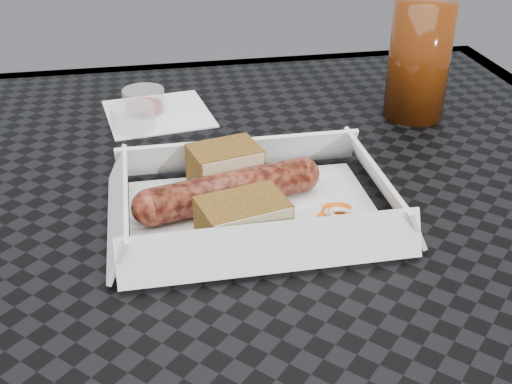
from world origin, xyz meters
The scene contains 10 objects.
patio_table centered at (0.00, 0.00, 0.67)m, with size 0.80×0.80×0.74m.
food_tray centered at (-0.02, -0.04, 0.75)m, with size 0.22×0.15×0.00m, color white.
bratwurst centered at (-0.04, -0.02, 0.77)m, with size 0.18×0.07×0.03m.
bread_near centered at (-0.04, 0.02, 0.77)m, with size 0.06×0.05×0.04m, color brown.
bread_far centered at (-0.04, -0.08, 0.77)m, with size 0.07×0.05×0.04m, color brown.
veg_garnish centered at (0.05, -0.07, 0.75)m, with size 0.03×0.03×0.00m.
napkin centered at (-0.10, 0.21, 0.75)m, with size 0.12×0.12×0.00m, color white.
condiment_cup_sauce centered at (-0.11, 0.22, 0.76)m, with size 0.05×0.05×0.03m, color maroon.
condiment_cup_empty centered at (-0.13, 0.17, 0.76)m, with size 0.05×0.05×0.03m, color silver.
drink_glass centered at (0.20, 0.15, 0.81)m, with size 0.07×0.07×0.14m, color #4F1E06.
Camera 1 is at (-0.11, -0.52, 1.05)m, focal length 45.00 mm.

